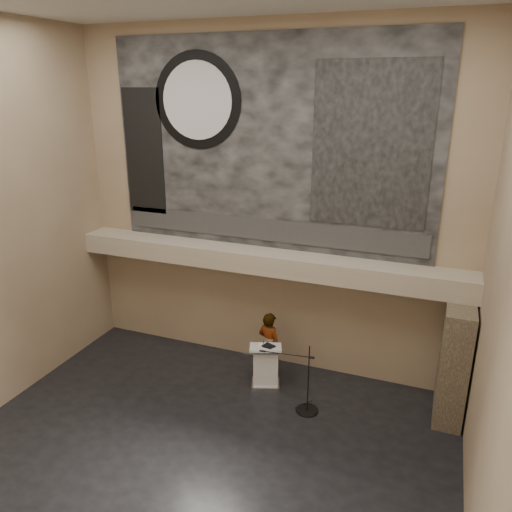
% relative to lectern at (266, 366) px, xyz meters
% --- Properties ---
extents(floor, '(10.00, 10.00, 0.00)m').
position_rel_lectern_xyz_m(floor, '(-0.43, -2.74, -0.55)').
color(floor, black).
rests_on(floor, ground).
extents(wall_back, '(10.00, 0.02, 8.50)m').
position_rel_lectern_xyz_m(wall_back, '(-0.43, 1.26, 3.70)').
color(wall_back, '#8D735A').
rests_on(wall_back, floor).
extents(wall_front, '(10.00, 0.02, 8.50)m').
position_rel_lectern_xyz_m(wall_front, '(-0.43, -6.74, 3.70)').
color(wall_front, '#8D735A').
rests_on(wall_front, floor).
extents(wall_right, '(0.02, 8.00, 8.50)m').
position_rel_lectern_xyz_m(wall_right, '(4.57, -2.74, 3.70)').
color(wall_right, '#8D735A').
rests_on(wall_right, floor).
extents(soffit, '(10.00, 0.80, 0.50)m').
position_rel_lectern_xyz_m(soffit, '(-0.43, 0.86, 2.40)').
color(soffit, tan).
rests_on(soffit, wall_back).
extents(sprinkler_left, '(0.04, 0.04, 0.06)m').
position_rel_lectern_xyz_m(sprinkler_left, '(-2.03, 0.81, 2.12)').
color(sprinkler_left, '#B2893D').
rests_on(sprinkler_left, soffit).
extents(sprinkler_right, '(0.04, 0.04, 0.06)m').
position_rel_lectern_xyz_m(sprinkler_right, '(1.47, 0.81, 2.12)').
color(sprinkler_right, '#B2893D').
rests_on(sprinkler_right, soffit).
extents(banner, '(8.00, 0.05, 5.00)m').
position_rel_lectern_xyz_m(banner, '(-0.43, 1.23, 5.15)').
color(banner, black).
rests_on(banner, wall_back).
extents(banner_text_strip, '(7.76, 0.02, 0.55)m').
position_rel_lectern_xyz_m(banner_text_strip, '(-0.43, 1.19, 3.10)').
color(banner_text_strip, '#2A2A2A').
rests_on(banner_text_strip, banner).
extents(banner_clock_rim, '(2.30, 0.02, 2.30)m').
position_rel_lectern_xyz_m(banner_clock_rim, '(-2.23, 1.19, 6.15)').
color(banner_clock_rim, black).
rests_on(banner_clock_rim, banner).
extents(banner_clock_face, '(1.84, 0.02, 1.84)m').
position_rel_lectern_xyz_m(banner_clock_face, '(-2.23, 1.17, 6.15)').
color(banner_clock_face, silver).
rests_on(banner_clock_face, banner).
extents(banner_building_print, '(2.60, 0.02, 3.60)m').
position_rel_lectern_xyz_m(banner_building_print, '(1.97, 1.19, 5.25)').
color(banner_building_print, black).
rests_on(banner_building_print, banner).
extents(banner_brick_print, '(1.10, 0.02, 3.20)m').
position_rel_lectern_xyz_m(banner_brick_print, '(-3.83, 1.19, 4.85)').
color(banner_brick_print, black).
rests_on(banner_brick_print, banner).
extents(stone_pier, '(0.60, 1.40, 2.70)m').
position_rel_lectern_xyz_m(stone_pier, '(4.22, 0.41, 0.80)').
color(stone_pier, '#433829').
rests_on(stone_pier, floor).
extents(lectern, '(0.90, 0.76, 1.14)m').
position_rel_lectern_xyz_m(lectern, '(0.00, 0.00, 0.00)').
color(lectern, silver).
rests_on(lectern, floor).
extents(binder, '(0.33, 0.30, 0.04)m').
position_rel_lectern_xyz_m(binder, '(0.08, -0.02, 0.56)').
color(binder, black).
rests_on(binder, lectern).
extents(papers, '(0.27, 0.33, 0.00)m').
position_rel_lectern_xyz_m(papers, '(-0.09, -0.01, 0.55)').
color(papers, white).
rests_on(papers, lectern).
extents(speaker_person, '(0.75, 0.60, 1.78)m').
position_rel_lectern_xyz_m(speaker_person, '(-0.05, 0.40, 0.34)').
color(speaker_person, white).
rests_on(speaker_person, floor).
extents(mic_stand, '(1.37, 0.52, 1.68)m').
position_rel_lectern_xyz_m(mic_stand, '(1.20, -0.62, -0.32)').
color(mic_stand, black).
rests_on(mic_stand, floor).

